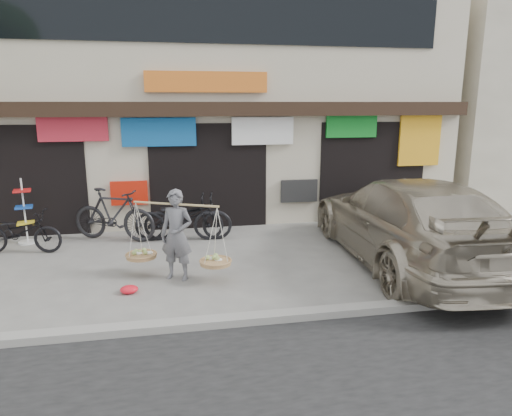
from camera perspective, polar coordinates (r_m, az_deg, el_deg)
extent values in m
plane|color=gray|center=(8.81, -3.79, -8.32)|extent=(70.00, 70.00, 0.00)
cube|color=gray|center=(6.97, -1.76, -13.76)|extent=(70.00, 0.25, 0.12)
cube|color=beige|center=(14.69, -7.14, 14.09)|extent=(14.00, 6.00, 7.00)
cube|color=black|center=(11.84, -6.39, 22.66)|extent=(12.00, 0.06, 1.20)
cube|color=black|center=(11.54, -6.06, 12.20)|extent=(14.00, 0.35, 0.35)
cube|color=black|center=(12.56, -26.97, 3.13)|extent=(3.00, 0.60, 2.70)
cube|color=black|center=(12.08, -6.02, 4.14)|extent=(3.00, 0.60, 2.70)
cube|color=black|center=(13.22, 13.87, 4.59)|extent=(3.00, 0.60, 2.70)
cube|color=red|center=(11.81, -21.91, 9.18)|extent=(1.60, 0.08, 0.60)
cube|color=#125AA4|center=(11.60, -12.02, 9.28)|extent=(1.80, 0.08, 0.70)
cube|color=white|center=(11.83, 0.84, 9.62)|extent=(1.60, 0.08, 0.70)
cube|color=#128525|center=(12.52, 11.84, 10.00)|extent=(1.40, 0.08, 0.60)
cube|color=#FEAF1E|center=(13.43, 19.76, 7.99)|extent=(1.20, 0.08, 1.40)
cube|color=red|center=(11.83, -15.55, 1.82)|extent=(0.90, 0.08, 0.60)
cube|color=#272727|center=(12.26, 5.41, 2.15)|extent=(1.00, 0.08, 0.60)
cube|color=orange|center=(11.62, -6.17, 15.41)|extent=(3.00, 0.08, 0.50)
imported|color=slate|center=(8.46, -9.89, -3.34)|extent=(0.73, 0.63, 1.69)
cylinder|color=tan|center=(8.32, -10.04, 0.47)|extent=(1.51, 0.73, 0.04)
cylinder|color=#AC8252|center=(8.92, -14.14, -5.82)|extent=(0.56, 0.56, 0.07)
ellipsoid|color=#A5BF66|center=(8.90, -14.17, -5.46)|extent=(0.39, 0.39, 0.10)
cylinder|color=#AC8252|center=(8.34, -5.07, -6.80)|extent=(0.56, 0.56, 0.07)
ellipsoid|color=#A5BF66|center=(8.32, -5.08, -6.41)|extent=(0.39, 0.39, 0.10)
imported|color=black|center=(11.14, -27.41, -2.67)|extent=(1.87, 0.91, 0.94)
imported|color=black|center=(11.26, -17.34, -0.79)|extent=(2.15, 1.40, 1.26)
imported|color=black|center=(10.93, -9.58, -1.22)|extent=(2.15, 0.97, 1.09)
imported|color=black|center=(10.94, -8.51, -1.18)|extent=(2.15, 0.97, 1.09)
imported|color=#ACA18B|center=(9.71, 18.47, -1.52)|extent=(2.71, 6.14, 1.75)
cube|color=black|center=(12.34, 12.50, 0.30)|extent=(1.70, 0.17, 0.45)
cube|color=silver|center=(12.43, 12.36, -0.07)|extent=(0.45, 0.04, 0.12)
cylinder|color=silver|center=(11.97, -26.61, -3.82)|extent=(0.42, 0.42, 0.04)
cylinder|color=silver|center=(11.79, -26.97, -0.34)|extent=(0.04, 0.04, 1.53)
cube|color=yellow|center=(11.85, -26.83, -1.69)|extent=(0.43, 0.43, 0.04)
cube|color=#194CB2|center=(11.77, -27.02, 0.12)|extent=(0.43, 0.43, 0.04)
cube|color=red|center=(11.70, -27.21, 1.95)|extent=(0.43, 0.43, 0.04)
ellipsoid|color=red|center=(8.26, -15.57, -9.78)|extent=(0.31, 0.25, 0.14)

